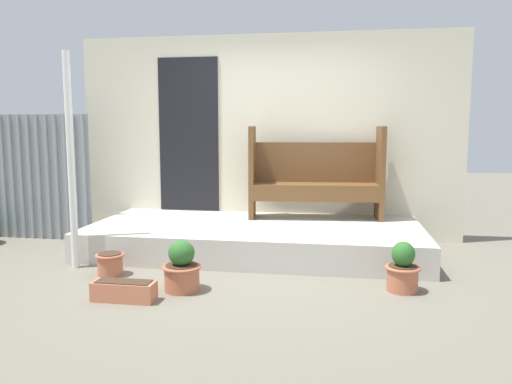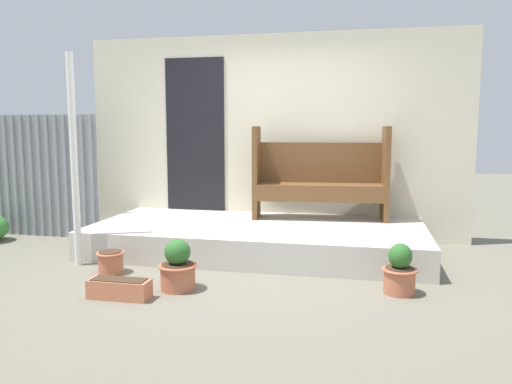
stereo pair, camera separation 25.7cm
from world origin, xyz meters
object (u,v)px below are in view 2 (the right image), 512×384
object	(u,v)px
support_post	(74,161)
planter_box_rect	(119,289)
flower_pot_middle	(178,268)
flower_pot_left	(111,261)
bench	(320,174)
flower_pot_right	(400,272)

from	to	relation	value
support_post	planter_box_rect	size ratio (longest dim) A/B	4.15
flower_pot_middle	flower_pot_left	bearing A→B (deg)	158.08
support_post	bench	world-z (taller)	support_post
flower_pot_middle	planter_box_rect	distance (m)	0.52
bench	planter_box_rect	xyz separation A→B (m)	(-1.46, -2.34, -0.78)
bench	flower_pot_right	distance (m)	2.03
flower_pot_right	bench	bearing A→B (deg)	116.15
support_post	bench	distance (m)	2.80
support_post	bench	bearing A→B (deg)	32.11
flower_pot_right	support_post	bearing A→B (deg)	175.79
flower_pot_left	flower_pot_right	bearing A→B (deg)	-0.73
bench	flower_pot_middle	bearing A→B (deg)	-122.76
flower_pot_middle	bench	bearing A→B (deg)	62.30
planter_box_rect	flower_pot_right	bearing A→B (deg)	15.13
support_post	bench	size ratio (longest dim) A/B	1.33
bench	planter_box_rect	bearing A→B (deg)	-126.91
flower_pot_left	planter_box_rect	size ratio (longest dim) A/B	0.53
flower_pot_middle	planter_box_rect	size ratio (longest dim) A/B	0.86
flower_pot_middle	planter_box_rect	xyz separation A→B (m)	(-0.40, -0.32, -0.11)
support_post	bench	xyz separation A→B (m)	(2.37, 1.49, -0.22)
bench	flower_pot_right	bearing A→B (deg)	-68.92
bench	planter_box_rect	world-z (taller)	bench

